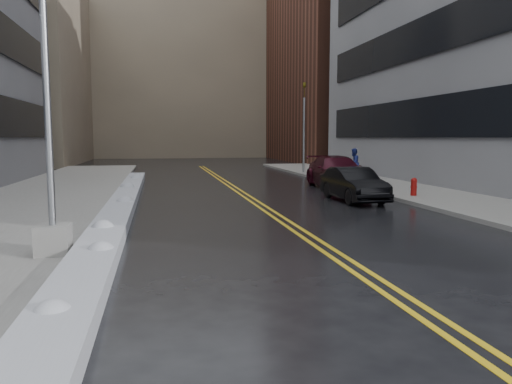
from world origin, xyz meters
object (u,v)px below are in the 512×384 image
traffic_signal (304,124)px  pedestrian_east (354,163)px  fire_hydrant (414,186)px  car_maroon (337,172)px  lamppost (49,136)px  car_black (354,184)px

traffic_signal → pedestrian_east: (1.85, -4.30, -2.40)m
fire_hydrant → car_maroon: (-1.50, 4.90, 0.24)m
traffic_signal → pedestrian_east: 5.26m
lamppost → car_maroon: 16.91m
lamppost → car_maroon: size_ratio=1.40×
pedestrian_east → car_maroon: bearing=15.8°
car_black → car_maroon: (1.16, 5.04, 0.12)m
fire_hydrant → lamppost: bearing=-147.0°
fire_hydrant → car_black: car_black is taller
fire_hydrant → traffic_signal: size_ratio=0.12×
traffic_signal → car_maroon: (-1.00, -9.10, -2.61)m
pedestrian_east → car_maroon: 5.59m
lamppost → fire_hydrant: (12.30, 8.00, -1.98)m
lamppost → pedestrian_east: bearing=52.4°
traffic_signal → car_black: size_ratio=1.48×
fire_hydrant → pedestrian_east: 9.81m
traffic_signal → pedestrian_east: size_ratio=3.52×
lamppost → car_maroon: (10.80, 12.90, -1.74)m
lamppost → car_black: size_ratio=1.88×
car_black → car_maroon: size_ratio=0.74×
lamppost → fire_hydrant: 14.81m
traffic_signal → car_black: 14.57m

